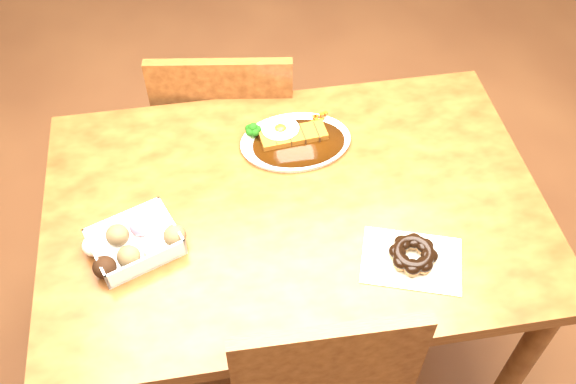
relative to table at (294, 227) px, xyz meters
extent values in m
plane|color=brown|center=(0.00, 0.00, -0.65)|extent=(6.00, 6.00, 0.00)
cube|color=#44200D|center=(0.00, 0.00, 0.08)|extent=(1.20, 0.80, 0.04)
cylinder|color=#44200D|center=(0.54, -0.34, -0.30)|extent=(0.06, 0.06, 0.71)
cylinder|color=#44200D|center=(-0.54, 0.34, -0.30)|extent=(0.06, 0.06, 0.71)
cylinder|color=#44200D|center=(0.54, 0.34, -0.30)|extent=(0.06, 0.06, 0.71)
cube|color=#44200D|center=(-0.11, 0.60, -0.22)|extent=(0.48, 0.48, 0.04)
cylinder|color=#44200D|center=(0.08, 0.74, -0.45)|extent=(0.04, 0.04, 0.41)
cylinder|color=#44200D|center=(-0.25, 0.79, -0.45)|extent=(0.04, 0.04, 0.41)
cylinder|color=#44200D|center=(0.03, 0.41, -0.45)|extent=(0.04, 0.04, 0.41)
cylinder|color=#44200D|center=(-0.30, 0.46, -0.45)|extent=(0.04, 0.04, 0.41)
cube|color=#44200D|center=(-0.14, 0.41, 0.02)|extent=(0.40, 0.09, 0.40)
cube|color=#44200D|center=(0.00, -0.41, 0.02)|extent=(0.40, 0.04, 0.40)
ellipsoid|color=white|center=(0.04, 0.19, 0.10)|extent=(0.29, 0.21, 0.01)
ellipsoid|color=black|center=(0.04, 0.18, 0.11)|extent=(0.24, 0.17, 0.01)
cube|color=#6B380C|center=(0.03, 0.20, 0.12)|extent=(0.18, 0.08, 0.02)
ellipsoid|color=white|center=(0.00, 0.22, 0.14)|extent=(0.10, 0.09, 0.01)
ellipsoid|color=#FFB214|center=(0.00, 0.22, 0.14)|extent=(0.03, 0.03, 0.02)
cube|color=white|center=(-0.38, -0.07, 0.12)|extent=(0.23, 0.20, 0.05)
ellipsoid|color=black|center=(-0.44, -0.13, 0.13)|extent=(0.05, 0.05, 0.05)
ellipsoid|color=black|center=(-0.39, -0.11, 0.13)|extent=(0.05, 0.05, 0.05)
ellipsoid|color=beige|center=(-0.34, -0.09, 0.13)|extent=(0.05, 0.05, 0.05)
ellipsoid|color=black|center=(-0.29, -0.07, 0.13)|extent=(0.05, 0.05, 0.05)
ellipsoid|color=beige|center=(-0.47, -0.07, 0.13)|extent=(0.05, 0.05, 0.05)
ellipsoid|color=black|center=(-0.42, -0.05, 0.13)|extent=(0.05, 0.05, 0.05)
ellipsoid|color=pink|center=(-0.36, -0.03, 0.13)|extent=(0.05, 0.05, 0.05)
cube|color=silver|center=(0.23, -0.21, 0.10)|extent=(0.26, 0.22, 0.00)
torus|color=olive|center=(0.23, -0.21, 0.12)|extent=(0.13, 0.13, 0.04)
torus|color=black|center=(0.23, -0.21, 0.13)|extent=(0.12, 0.12, 0.02)
camera|label=1|loc=(-0.17, -0.96, 1.30)|focal=40.00mm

